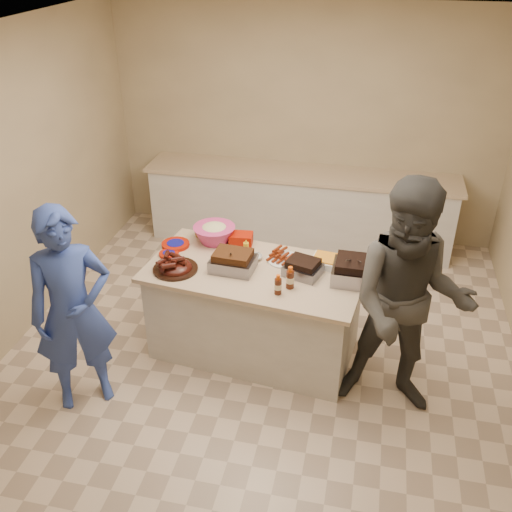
% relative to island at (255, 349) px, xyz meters
% --- Properties ---
extents(room, '(4.50, 5.00, 2.70)m').
position_rel_island_xyz_m(room, '(0.08, -0.08, 0.00)').
color(room, tan).
rests_on(room, ground).
extents(back_counter, '(3.60, 0.64, 0.90)m').
position_rel_island_xyz_m(back_counter, '(0.08, 2.12, 0.45)').
color(back_counter, beige).
rests_on(back_counter, ground).
extents(island, '(1.90, 1.16, 0.85)m').
position_rel_island_xyz_m(island, '(0.00, 0.00, 0.00)').
color(island, beige).
rests_on(island, ground).
extents(rib_platter, '(0.41, 0.41, 0.15)m').
position_rel_island_xyz_m(rib_platter, '(-0.65, -0.15, 0.85)').
color(rib_platter, '#42120A').
rests_on(rib_platter, island).
extents(pulled_pork_tray, '(0.37, 0.29, 0.11)m').
position_rel_island_xyz_m(pulled_pork_tray, '(-0.18, -0.04, 0.85)').
color(pulled_pork_tray, '#47230F').
rests_on(pulled_pork_tray, island).
extents(brisket_tray, '(0.34, 0.31, 0.09)m').
position_rel_island_xyz_m(brisket_tray, '(0.40, 0.00, 0.85)').
color(brisket_tray, black).
rests_on(brisket_tray, island).
extents(roasting_pan, '(0.34, 0.34, 0.13)m').
position_rel_island_xyz_m(roasting_pan, '(0.81, 0.00, 0.85)').
color(roasting_pan, gray).
rests_on(roasting_pan, island).
extents(coleslaw_bowl, '(0.42, 0.42, 0.26)m').
position_rel_island_xyz_m(coleslaw_bowl, '(-0.46, 0.39, 0.85)').
color(coleslaw_bowl, '#C43473').
rests_on(coleslaw_bowl, island).
extents(sausage_plate, '(0.38, 0.38, 0.05)m').
position_rel_island_xyz_m(sausage_plate, '(0.22, 0.20, 0.85)').
color(sausage_plate, silver).
rests_on(sausage_plate, island).
extents(mac_cheese_dish, '(0.33, 0.26, 0.08)m').
position_rel_island_xyz_m(mac_cheese_dish, '(0.61, 0.20, 0.85)').
color(mac_cheese_dish, orange).
rests_on(mac_cheese_dish, island).
extents(bbq_bottle_a, '(0.06, 0.06, 0.17)m').
position_rel_island_xyz_m(bbq_bottle_a, '(0.25, -0.32, 0.85)').
color(bbq_bottle_a, '#421A0D').
rests_on(bbq_bottle_a, island).
extents(bbq_bottle_b, '(0.07, 0.07, 0.19)m').
position_rel_island_xyz_m(bbq_bottle_b, '(0.33, -0.21, 0.85)').
color(bbq_bottle_b, '#421A0D').
rests_on(bbq_bottle_b, island).
extents(mustard_bottle, '(0.05, 0.05, 0.13)m').
position_rel_island_xyz_m(mustard_bottle, '(-0.13, 0.26, 0.85)').
color(mustard_bottle, gold).
rests_on(mustard_bottle, island).
extents(sauce_bowl, '(0.13, 0.05, 0.12)m').
position_rel_island_xyz_m(sauce_bowl, '(-0.03, 0.16, 0.85)').
color(sauce_bowl, silver).
rests_on(sauce_bowl, island).
extents(plate_stack_large, '(0.28, 0.28, 0.03)m').
position_rel_island_xyz_m(plate_stack_large, '(-0.78, 0.24, 0.85)').
color(plate_stack_large, '#9A1403').
rests_on(plate_stack_large, island).
extents(plate_stack_small, '(0.19, 0.19, 0.02)m').
position_rel_island_xyz_m(plate_stack_small, '(-0.78, 0.07, 0.85)').
color(plate_stack_small, '#9A1403').
rests_on(plate_stack_small, island).
extents(plastic_cup, '(0.10, 0.10, 0.09)m').
position_rel_island_xyz_m(plastic_cup, '(-0.63, 0.46, 0.85)').
color(plastic_cup, '#A3600D').
rests_on(plastic_cup, island).
extents(basket_stack, '(0.22, 0.17, 0.10)m').
position_rel_island_xyz_m(basket_stack, '(-0.21, 0.40, 0.85)').
color(basket_stack, '#9A1403').
rests_on(basket_stack, island).
extents(guest_blue, '(1.47, 1.75, 0.41)m').
position_rel_island_xyz_m(guest_blue, '(-1.20, -0.87, 0.00)').
color(guest_blue, '#334BA3').
rests_on(guest_blue, ground).
extents(guest_gray, '(0.95, 1.93, 0.73)m').
position_rel_island_xyz_m(guest_gray, '(1.24, -0.40, 0.00)').
color(guest_gray, '#46443F').
rests_on(guest_gray, ground).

